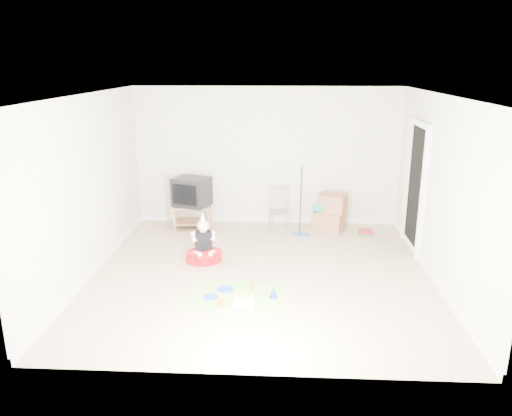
{
  "coord_description": "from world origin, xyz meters",
  "views": [
    {
      "loc": [
        0.29,
        -6.83,
        3.04
      ],
      "look_at": [
        -0.1,
        0.4,
        0.9
      ],
      "focal_mm": 35.0,
      "sensor_mm": 36.0,
      "label": 1
    }
  ],
  "objects_px": {
    "tv_stand": "(193,214)",
    "birthday_cake": "(244,304)",
    "folding_chair": "(280,213)",
    "seated_woman": "(204,250)",
    "cardboard_boxes": "(330,213)",
    "crt_tv": "(192,192)"
  },
  "relations": [
    {
      "from": "crt_tv",
      "to": "seated_woman",
      "type": "xyz_separation_m",
      "value": [
        0.46,
        -1.62,
        -0.53
      ]
    },
    {
      "from": "seated_woman",
      "to": "tv_stand",
      "type": "bearing_deg",
      "value": 105.9
    },
    {
      "from": "folding_chair",
      "to": "cardboard_boxes",
      "type": "bearing_deg",
      "value": 13.35
    },
    {
      "from": "tv_stand",
      "to": "crt_tv",
      "type": "distance_m",
      "value": 0.44
    },
    {
      "from": "folding_chair",
      "to": "tv_stand",
      "type": "bearing_deg",
      "value": 172.14
    },
    {
      "from": "tv_stand",
      "to": "seated_woman",
      "type": "xyz_separation_m",
      "value": [
        0.46,
        -1.62,
        -0.08
      ]
    },
    {
      "from": "folding_chair",
      "to": "cardboard_boxes",
      "type": "height_order",
      "value": "folding_chair"
    },
    {
      "from": "crt_tv",
      "to": "birthday_cake",
      "type": "bearing_deg",
      "value": -47.95
    },
    {
      "from": "birthday_cake",
      "to": "cardboard_boxes",
      "type": "bearing_deg",
      "value": 66.44
    },
    {
      "from": "tv_stand",
      "to": "folding_chair",
      "type": "distance_m",
      "value": 1.66
    },
    {
      "from": "tv_stand",
      "to": "cardboard_boxes",
      "type": "height_order",
      "value": "cardboard_boxes"
    },
    {
      "from": "crt_tv",
      "to": "cardboard_boxes",
      "type": "distance_m",
      "value": 2.59
    },
    {
      "from": "birthday_cake",
      "to": "tv_stand",
      "type": "bearing_deg",
      "value": 111.06
    },
    {
      "from": "cardboard_boxes",
      "to": "folding_chair",
      "type": "bearing_deg",
      "value": -166.65
    },
    {
      "from": "birthday_cake",
      "to": "folding_chair",
      "type": "bearing_deg",
      "value": 81.45
    },
    {
      "from": "crt_tv",
      "to": "folding_chair",
      "type": "bearing_deg",
      "value": 13.14
    },
    {
      "from": "crt_tv",
      "to": "tv_stand",
      "type": "bearing_deg",
      "value": -24.0
    },
    {
      "from": "folding_chair",
      "to": "birthday_cake",
      "type": "distance_m",
      "value": 2.96
    },
    {
      "from": "crt_tv",
      "to": "birthday_cake",
      "type": "height_order",
      "value": "crt_tv"
    },
    {
      "from": "tv_stand",
      "to": "cardboard_boxes",
      "type": "bearing_deg",
      "value": -0.16
    },
    {
      "from": "crt_tv",
      "to": "seated_woman",
      "type": "distance_m",
      "value": 1.77
    },
    {
      "from": "tv_stand",
      "to": "birthday_cake",
      "type": "height_order",
      "value": "tv_stand"
    }
  ]
}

